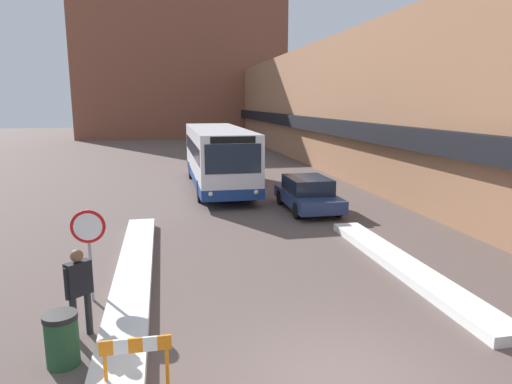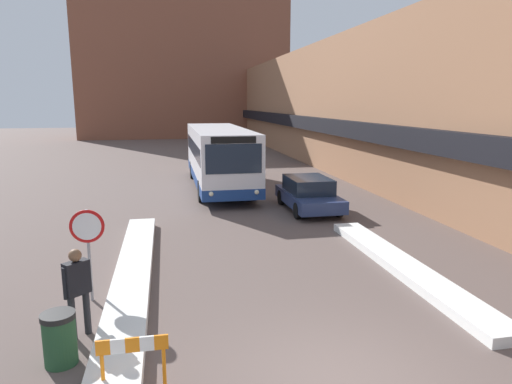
{
  "view_description": "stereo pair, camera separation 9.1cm",
  "coord_description": "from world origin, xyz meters",
  "views": [
    {
      "loc": [
        -2.72,
        -6.21,
        4.53
      ],
      "look_at": [
        0.22,
        8.24,
        1.6
      ],
      "focal_mm": 32.0,
      "sensor_mm": 36.0,
      "label": 1
    },
    {
      "loc": [
        -2.63,
        -6.23,
        4.53
      ],
      "look_at": [
        0.22,
        8.24,
        1.6
      ],
      "focal_mm": 32.0,
      "sensor_mm": 36.0,
      "label": 2
    }
  ],
  "objects": [
    {
      "name": "city_bus",
      "position": [
        0.08,
        17.7,
        1.72
      ],
      "size": [
        2.71,
        10.98,
        3.17
      ],
      "color": "silver",
      "rests_on": "ground_plane"
    },
    {
      "name": "snow_bank_left",
      "position": [
        -3.6,
        4.85,
        0.14
      ],
      "size": [
        0.9,
        11.48,
        0.28
      ],
      "color": "silver",
      "rests_on": "ground_plane"
    },
    {
      "name": "building_backdrop_far",
      "position": [
        0.0,
        55.02,
        9.73
      ],
      "size": [
        26.0,
        8.0,
        19.46
      ],
      "color": "brown",
      "rests_on": "ground_plane"
    },
    {
      "name": "building_row_right",
      "position": [
        9.97,
        24.0,
        4.22
      ],
      "size": [
        5.5,
        60.0,
        8.46
      ],
      "color": "#996B4C",
      "rests_on": "ground_plane"
    },
    {
      "name": "snow_bank_right",
      "position": [
        3.6,
        4.59,
        0.12
      ],
      "size": [
        0.9,
        8.2,
        0.24
      ],
      "color": "silver",
      "rests_on": "ground_plane"
    },
    {
      "name": "stop_sign",
      "position": [
        -4.45,
        4.21,
        1.56
      ],
      "size": [
        0.76,
        0.08,
        2.16
      ],
      "color": "gray",
      "rests_on": "ground_plane"
    },
    {
      "name": "construction_barricade",
      "position": [
        -3.26,
        0.5,
        0.67
      ],
      "size": [
        1.1,
        0.06,
        0.94
      ],
      "color": "orange",
      "rests_on": "ground_plane"
    },
    {
      "name": "pedestrian",
      "position": [
        -4.41,
        2.52,
        1.07
      ],
      "size": [
        0.51,
        0.48,
        1.79
      ],
      "rotation": [
        0.0,
        0.0,
        0.72
      ],
      "color": "#232328",
      "rests_on": "ground_plane"
    },
    {
      "name": "trash_bin",
      "position": [
        -4.58,
        1.58,
        0.48
      ],
      "size": [
        0.59,
        0.59,
        0.95
      ],
      "color": "#234C2D",
      "rests_on": "ground_plane"
    },
    {
      "name": "parked_car_front",
      "position": [
        3.2,
        11.88,
        0.71
      ],
      "size": [
        1.93,
        4.24,
        1.4
      ],
      "color": "navy",
      "rests_on": "ground_plane"
    }
  ]
}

